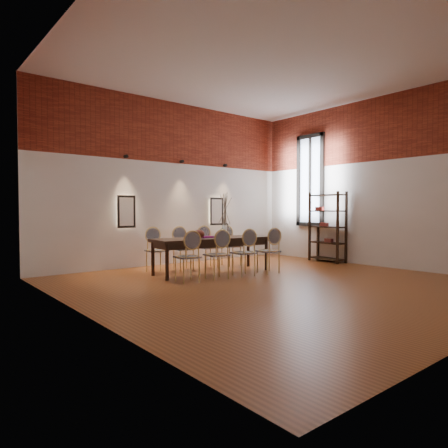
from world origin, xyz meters
TOP-DOWN VIEW (x-y plane):
  - floor at (0.00, 0.00)m, footprint 7.00×7.00m
  - ceiling at (0.00, 0.00)m, footprint 7.00×7.00m
  - wall_back at (0.00, 3.55)m, footprint 7.00×0.10m
  - wall_left at (-3.55, 0.00)m, footprint 0.10×7.00m
  - wall_right at (3.55, 0.00)m, footprint 0.10×7.00m
  - brick_band_back at (0.00, 3.48)m, footprint 7.00×0.02m
  - brick_band_left at (-3.48, 0.00)m, footprint 0.02×7.00m
  - brick_band_right at (3.48, 0.00)m, footprint 0.02×7.00m
  - niche_left at (-1.30, 3.45)m, footprint 0.36×0.06m
  - niche_right at (1.30, 3.45)m, footprint 0.36×0.06m
  - spot_fixture_left at (-1.30, 3.42)m, footprint 0.08×0.10m
  - spot_fixture_mid at (0.20, 3.42)m, footprint 0.08×0.10m
  - spot_fixture_right at (1.60, 3.42)m, footprint 0.08×0.10m
  - window_glass at (3.46, 2.00)m, footprint 0.02×0.78m
  - window_frame at (3.44, 2.00)m, footprint 0.08×0.90m
  - window_mullion at (3.44, 2.00)m, footprint 0.06×0.06m
  - dining_table at (-0.15, 1.72)m, footprint 2.65×1.09m
  - chair_near_a at (-1.18, 1.13)m, footprint 0.48×0.48m
  - chair_near_b at (-0.54, 1.06)m, footprint 0.48×0.48m
  - chair_near_c at (0.10, 1.00)m, footprint 0.48×0.48m
  - chair_near_d at (0.74, 0.93)m, footprint 0.48×0.48m
  - chair_far_a at (-1.04, 2.51)m, footprint 0.48×0.48m
  - chair_far_b at (-0.40, 2.45)m, footprint 0.48×0.48m
  - chair_far_c at (0.24, 2.38)m, footprint 0.48×0.48m
  - chair_far_d at (0.89, 2.32)m, footprint 0.48×0.48m
  - vase at (0.18, 1.69)m, footprint 0.14×0.14m
  - dried_branches at (0.18, 1.69)m, footprint 0.50×0.50m
  - bowl at (-0.50, 1.71)m, footprint 0.24×0.24m
  - book at (-0.24, 1.78)m, footprint 0.28×0.21m
  - shelving_rack at (3.28, 1.30)m, footprint 0.47×1.03m

SIDE VIEW (x-z plane):
  - floor at x=0.00m, z-range -0.02..0.00m
  - dining_table at x=-0.15m, z-range 0.00..0.75m
  - chair_near_a at x=-1.18m, z-range 0.00..0.94m
  - chair_near_b at x=-0.54m, z-range 0.00..0.94m
  - chair_near_c at x=0.10m, z-range 0.00..0.94m
  - chair_near_d at x=0.74m, z-range 0.00..0.94m
  - chair_far_a at x=-1.04m, z-range 0.00..0.94m
  - chair_far_b at x=-0.40m, z-range 0.00..0.94m
  - chair_far_c at x=0.24m, z-range 0.00..0.94m
  - chair_far_d at x=0.89m, z-range 0.00..0.94m
  - book at x=-0.24m, z-range 0.75..0.78m
  - bowl at x=-0.50m, z-range 0.75..0.93m
  - vase at x=0.18m, z-range 0.75..1.05m
  - shelving_rack at x=3.28m, z-range 0.00..1.80m
  - niche_left at x=-1.30m, z-range 0.97..1.63m
  - niche_right at x=1.30m, z-range 0.97..1.63m
  - dried_branches at x=0.18m, z-range 1.00..1.70m
  - wall_back at x=0.00m, z-range 0.00..4.00m
  - wall_left at x=-3.55m, z-range 0.00..4.00m
  - wall_right at x=3.55m, z-range 0.00..4.00m
  - window_glass at x=3.46m, z-range 0.96..3.34m
  - window_frame at x=3.44m, z-range 0.90..3.40m
  - window_mullion at x=3.44m, z-range 0.95..3.35m
  - spot_fixture_left at x=-1.30m, z-range 2.51..2.59m
  - spot_fixture_mid at x=0.20m, z-range 2.51..2.59m
  - spot_fixture_right at x=1.60m, z-range 2.51..2.59m
  - brick_band_back at x=0.00m, z-range 2.50..4.00m
  - brick_band_left at x=-3.48m, z-range 2.50..4.00m
  - brick_band_right at x=3.48m, z-range 2.50..4.00m
  - ceiling at x=0.00m, z-range 4.00..4.02m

